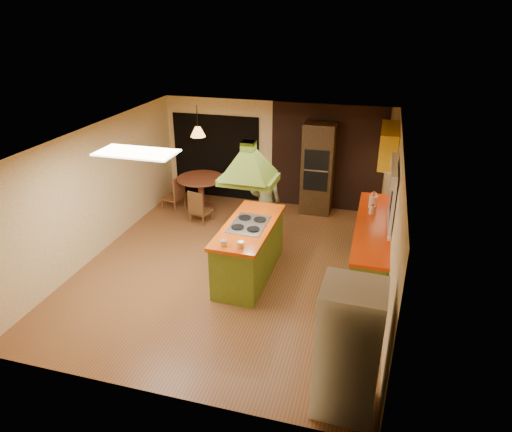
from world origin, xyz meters
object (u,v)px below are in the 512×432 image
(kitchen_island, at_px, (249,250))
(canister_large, at_px, (373,202))
(man, at_px, (266,204))
(dining_table, at_px, (201,187))
(refrigerator, at_px, (348,350))
(wall_oven, at_px, (318,169))

(kitchen_island, distance_m, canister_large, 2.63)
(man, bearing_deg, kitchen_island, 74.88)
(canister_large, bearing_deg, dining_table, 165.97)
(refrigerator, bearing_deg, wall_oven, 103.94)
(refrigerator, relative_size, wall_oven, 0.81)
(wall_oven, bearing_deg, man, -113.46)
(man, xyz_separation_m, wall_oven, (0.78, 1.79, 0.23))
(man, bearing_deg, dining_table, -49.30)
(wall_oven, bearing_deg, refrigerator, -77.88)
(wall_oven, xyz_separation_m, dining_table, (-2.67, -0.60, -0.49))
(canister_large, bearing_deg, kitchen_island, -142.57)
(man, bearing_deg, wall_oven, -130.82)
(kitchen_island, bearing_deg, canister_large, 38.65)
(kitchen_island, distance_m, refrigerator, 3.25)
(man, distance_m, canister_large, 2.11)
(man, relative_size, dining_table, 1.54)
(kitchen_island, height_order, wall_oven, wall_oven)
(kitchen_island, height_order, man, man)
(kitchen_island, relative_size, canister_large, 8.51)
(kitchen_island, distance_m, man, 1.41)
(refrigerator, bearing_deg, man, 118.80)
(refrigerator, distance_m, canister_large, 4.15)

